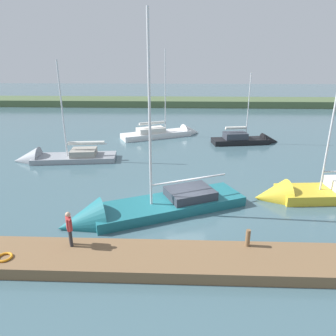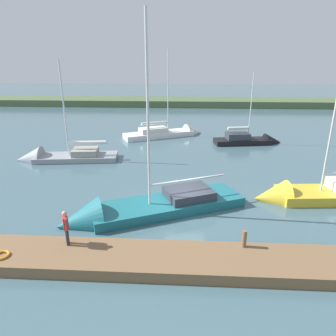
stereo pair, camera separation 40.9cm
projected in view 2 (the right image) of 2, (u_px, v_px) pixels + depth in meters
The scene contains 11 objects.
ground_plane at pixel (185, 208), 18.26m from camera, with size 200.00×200.00×0.00m, color #42606B.
far_shoreline at pixel (186, 105), 59.55m from camera, with size 180.00×8.00×2.40m, color #4C603D.
dock_pier at pixel (184, 261), 13.05m from camera, with size 26.09×2.39×0.52m, color brown.
mooring_post_near at pixel (244, 239), 13.47m from camera, with size 0.21×0.21×0.79m, color brown.
life_ring_buoy at pixel (1, 255), 12.92m from camera, with size 0.66×0.66×0.10m, color orange.
sailboat_far_left at pixel (56, 158), 26.88m from camera, with size 8.87×3.40×9.43m.
sailboat_far_right at pixel (252, 142), 32.22m from camera, with size 7.30×3.02×8.02m.
sailboat_near_dock at pixel (138, 212), 17.40m from camera, with size 10.78×6.73×11.86m.
sailboat_mid_channel at pixel (311, 196), 19.28m from camera, with size 8.51×2.98×9.06m.
sailboat_outer_mooring at pixel (170, 134), 35.43m from camera, with size 9.35×6.03×10.39m.
person_on_dock at pixel (66, 226), 13.48m from camera, with size 0.39×0.58×1.64m.
Camera 2 is at (0.05, 16.46, 8.33)m, focal length 32.88 mm.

